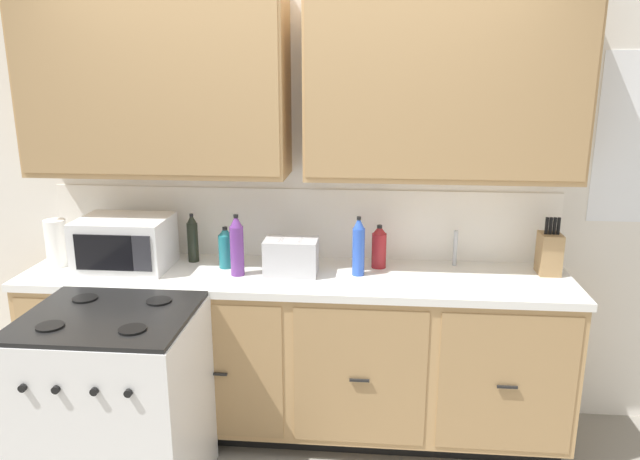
{
  "coord_description": "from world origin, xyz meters",
  "views": [
    {
      "loc": [
        0.41,
        -2.75,
        2.0
      ],
      "look_at": [
        0.14,
        0.27,
        1.19
      ],
      "focal_mm": 34.04,
      "sensor_mm": 36.0,
      "label": 1
    }
  ],
  "objects_px": {
    "microwave": "(125,243)",
    "bottle_blue": "(359,247)",
    "paper_towel_roll": "(57,243)",
    "bottle_violet": "(237,246)",
    "bottle_teal": "(226,248)",
    "bottle_dark": "(193,238)",
    "toaster": "(291,257)",
    "bottle_red": "(379,247)",
    "knife_block": "(549,253)",
    "stove_range": "(116,408)"
  },
  "relations": [
    {
      "from": "microwave",
      "to": "bottle_blue",
      "type": "height_order",
      "value": "bottle_blue"
    },
    {
      "from": "bottle_violet",
      "to": "bottle_dark",
      "type": "relative_size",
      "value": 1.19
    },
    {
      "from": "bottle_blue",
      "to": "bottle_violet",
      "type": "relative_size",
      "value": 0.96
    },
    {
      "from": "bottle_violet",
      "to": "bottle_dark",
      "type": "height_order",
      "value": "bottle_violet"
    },
    {
      "from": "microwave",
      "to": "paper_towel_roll",
      "type": "distance_m",
      "value": 0.39
    },
    {
      "from": "stove_range",
      "to": "bottle_dark",
      "type": "relative_size",
      "value": 3.43
    },
    {
      "from": "bottle_blue",
      "to": "bottle_teal",
      "type": "xyz_separation_m",
      "value": [
        -0.73,
        0.06,
        -0.04
      ]
    },
    {
      "from": "microwave",
      "to": "bottle_blue",
      "type": "bearing_deg",
      "value": -0.26
    },
    {
      "from": "knife_block",
      "to": "stove_range",
      "type": "bearing_deg",
      "value": -160.5
    },
    {
      "from": "bottle_dark",
      "to": "bottle_violet",
      "type": "bearing_deg",
      "value": -34.58
    },
    {
      "from": "bottle_blue",
      "to": "bottle_violet",
      "type": "xyz_separation_m",
      "value": [
        -0.63,
        -0.06,
        0.01
      ]
    },
    {
      "from": "toaster",
      "to": "bottle_red",
      "type": "bearing_deg",
      "value": 18.06
    },
    {
      "from": "knife_block",
      "to": "bottle_red",
      "type": "relative_size",
      "value": 1.29
    },
    {
      "from": "bottle_blue",
      "to": "bottle_dark",
      "type": "bearing_deg",
      "value": 170.96
    },
    {
      "from": "paper_towel_roll",
      "to": "bottle_violet",
      "type": "bearing_deg",
      "value": -3.65
    },
    {
      "from": "bottle_blue",
      "to": "bottle_teal",
      "type": "distance_m",
      "value": 0.73
    },
    {
      "from": "stove_range",
      "to": "bottle_blue",
      "type": "xyz_separation_m",
      "value": [
        1.1,
        0.63,
        0.62
      ]
    },
    {
      "from": "toaster",
      "to": "stove_range",
      "type": "bearing_deg",
      "value": -140.35
    },
    {
      "from": "stove_range",
      "to": "bottle_red",
      "type": "distance_m",
      "value": 1.55
    },
    {
      "from": "knife_block",
      "to": "bottle_dark",
      "type": "distance_m",
      "value": 1.94
    },
    {
      "from": "toaster",
      "to": "paper_towel_roll",
      "type": "distance_m",
      "value": 1.31
    },
    {
      "from": "toaster",
      "to": "bottle_violet",
      "type": "bearing_deg",
      "value": -171.42
    },
    {
      "from": "knife_block",
      "to": "paper_towel_roll",
      "type": "xyz_separation_m",
      "value": [
        -2.67,
        -0.11,
        0.01
      ]
    },
    {
      "from": "microwave",
      "to": "bottle_blue",
      "type": "relative_size",
      "value": 1.51
    },
    {
      "from": "knife_block",
      "to": "paper_towel_roll",
      "type": "height_order",
      "value": "knife_block"
    },
    {
      "from": "bottle_blue",
      "to": "bottle_dark",
      "type": "distance_m",
      "value": 0.95
    },
    {
      "from": "stove_range",
      "to": "paper_towel_roll",
      "type": "xyz_separation_m",
      "value": [
        -0.56,
        0.64,
        0.6
      ]
    },
    {
      "from": "paper_towel_roll",
      "to": "bottle_red",
      "type": "bearing_deg",
      "value": 4.14
    },
    {
      "from": "paper_towel_roll",
      "to": "bottle_teal",
      "type": "bearing_deg",
      "value": 3.2
    },
    {
      "from": "stove_range",
      "to": "microwave",
      "type": "xyz_separation_m",
      "value": [
        -0.17,
        0.64,
        0.61
      ]
    },
    {
      "from": "microwave",
      "to": "bottle_teal",
      "type": "height_order",
      "value": "microwave"
    },
    {
      "from": "toaster",
      "to": "bottle_violet",
      "type": "relative_size",
      "value": 0.85
    },
    {
      "from": "bottle_dark",
      "to": "microwave",
      "type": "bearing_deg",
      "value": -156.76
    },
    {
      "from": "microwave",
      "to": "stove_range",
      "type": "bearing_deg",
      "value": -75.13
    },
    {
      "from": "bottle_teal",
      "to": "knife_block",
      "type": "bearing_deg",
      "value": 1.76
    },
    {
      "from": "knife_block",
      "to": "bottle_red",
      "type": "xyz_separation_m",
      "value": [
        -0.9,
        0.02,
        0.0
      ]
    },
    {
      "from": "stove_range",
      "to": "bottle_teal",
      "type": "distance_m",
      "value": 0.98
    },
    {
      "from": "stove_range",
      "to": "bottle_red",
      "type": "bearing_deg",
      "value": 32.45
    },
    {
      "from": "toaster",
      "to": "bottle_teal",
      "type": "xyz_separation_m",
      "value": [
        -0.37,
        0.08,
        0.02
      ]
    },
    {
      "from": "microwave",
      "to": "paper_towel_roll",
      "type": "xyz_separation_m",
      "value": [
        -0.39,
        0.0,
        -0.01
      ]
    },
    {
      "from": "bottle_dark",
      "to": "paper_towel_roll",
      "type": "bearing_deg",
      "value": -168.94
    },
    {
      "from": "toaster",
      "to": "knife_block",
      "type": "relative_size",
      "value": 0.9
    },
    {
      "from": "microwave",
      "to": "bottle_violet",
      "type": "relative_size",
      "value": 1.46
    },
    {
      "from": "bottle_red",
      "to": "bottle_violet",
      "type": "height_order",
      "value": "bottle_violet"
    },
    {
      "from": "toaster",
      "to": "paper_towel_roll",
      "type": "bearing_deg",
      "value": 178.98
    },
    {
      "from": "microwave",
      "to": "bottle_dark",
      "type": "bearing_deg",
      "value": 23.24
    },
    {
      "from": "bottle_violet",
      "to": "bottle_dark",
      "type": "distance_m",
      "value": 0.37
    },
    {
      "from": "microwave",
      "to": "toaster",
      "type": "xyz_separation_m",
      "value": [
        0.91,
        -0.02,
        -0.04
      ]
    },
    {
      "from": "paper_towel_roll",
      "to": "bottle_violet",
      "type": "relative_size",
      "value": 0.79
    },
    {
      "from": "microwave",
      "to": "bottle_teal",
      "type": "xyz_separation_m",
      "value": [
        0.54,
        0.05,
        -0.03
      ]
    }
  ]
}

